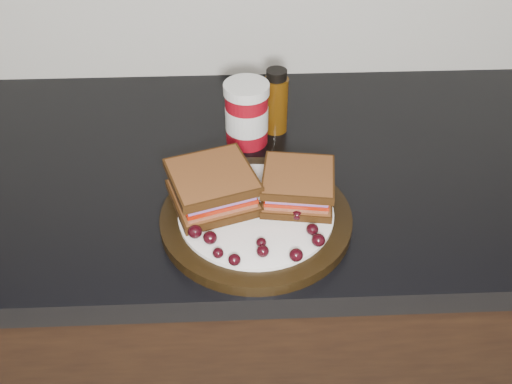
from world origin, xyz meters
TOP-DOWN VIEW (x-y plane):
  - base_cabinets at (0.00, 1.70)m, footprint 3.96×0.58m
  - countertop at (0.00, 1.70)m, footprint 3.98×0.60m
  - plate at (-0.01, 1.54)m, footprint 0.28×0.28m
  - sandwich_left at (-0.08, 1.57)m, footprint 0.15×0.15m
  - sandwich_right at (0.05, 1.57)m, footprint 0.12×0.12m
  - grape_0 at (-0.10, 1.50)m, footprint 0.02×0.02m
  - grape_1 at (-0.08, 1.48)m, footprint 0.02×0.02m
  - grape_2 at (-0.07, 1.46)m, footprint 0.02×0.02m
  - grape_3 at (-0.05, 1.44)m, footprint 0.02×0.02m
  - grape_4 at (-0.01, 1.46)m, footprint 0.02×0.02m
  - grape_5 at (-0.01, 1.47)m, footprint 0.01×0.01m
  - grape_6 at (0.03, 1.45)m, footprint 0.02×0.02m
  - grape_7 at (0.07, 1.47)m, footprint 0.02×0.02m
  - grape_8 at (0.06, 1.49)m, footprint 0.02×0.02m
  - grape_9 at (0.04, 1.53)m, footprint 0.02×0.02m
  - grape_10 at (0.06, 1.55)m, footprint 0.02×0.02m
  - grape_11 at (0.05, 1.58)m, footprint 0.02×0.02m
  - grape_12 at (0.03, 1.60)m, footprint 0.02×0.02m
  - grape_13 at (-0.09, 1.58)m, footprint 0.02×0.02m
  - grape_14 at (-0.10, 1.56)m, footprint 0.01×0.01m
  - grape_15 at (-0.09, 1.54)m, footprint 0.02×0.02m
  - grape_16 at (-0.07, 1.59)m, footprint 0.02×0.02m
  - grape_17 at (-0.07, 1.57)m, footprint 0.02×0.02m
  - grape_18 at (-0.11, 1.55)m, footprint 0.02×0.02m
  - condiment_jar at (-0.02, 1.76)m, footprint 0.08×0.08m
  - oil_bottle at (0.03, 1.79)m, footprint 0.04×0.04m

SIDE VIEW (x-z plane):
  - base_cabinets at x=0.00m, z-range 0.00..0.86m
  - countertop at x=0.00m, z-range 0.86..0.90m
  - plate at x=-0.01m, z-range 0.90..0.92m
  - grape_5 at x=-0.01m, z-range 0.92..0.94m
  - grape_14 at x=-0.10m, z-range 0.92..0.94m
  - grape_2 at x=-0.07m, z-range 0.92..0.94m
  - grape_16 at x=-0.07m, z-range 0.92..0.94m
  - grape_15 at x=-0.09m, z-range 0.92..0.94m
  - grape_9 at x=0.04m, z-range 0.92..0.94m
  - grape_3 at x=-0.05m, z-range 0.92..0.94m
  - grape_8 at x=0.06m, z-range 0.92..0.94m
  - grape_4 at x=-0.01m, z-range 0.92..0.94m
  - grape_13 at x=-0.09m, z-range 0.92..0.94m
  - grape_17 at x=-0.07m, z-range 0.92..0.94m
  - grape_6 at x=0.03m, z-range 0.92..0.94m
  - grape_7 at x=0.07m, z-range 0.92..0.94m
  - grape_1 at x=-0.08m, z-range 0.92..0.94m
  - grape_11 at x=0.05m, z-range 0.92..0.94m
  - grape_18 at x=-0.11m, z-range 0.92..0.94m
  - grape_0 at x=-0.10m, z-range 0.92..0.94m
  - grape_10 at x=0.06m, z-range 0.92..0.94m
  - grape_12 at x=0.03m, z-range 0.92..0.94m
  - sandwich_right at x=0.05m, z-range 0.92..0.97m
  - sandwich_left at x=-0.08m, z-range 0.92..0.98m
  - condiment_jar at x=-0.02m, z-range 0.90..1.01m
  - oil_bottle at x=0.03m, z-range 0.90..1.02m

